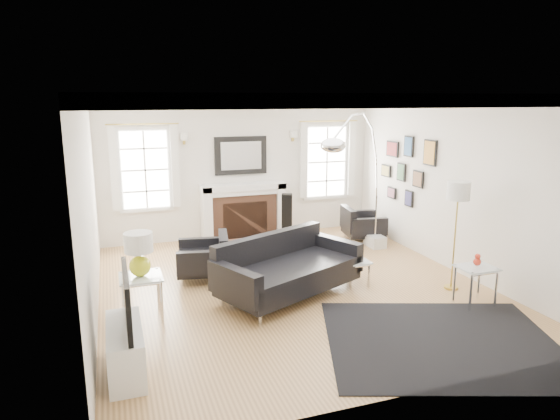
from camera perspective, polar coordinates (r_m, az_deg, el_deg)
name	(u,v)px	position (r m, az deg, el deg)	size (l,w,h in m)	color
floor	(292,286)	(7.58, 1.41, -8.69)	(6.00, 6.00, 0.00)	olive
back_wall	(241,168)	(10.02, -4.54, 4.83)	(5.50, 0.04, 2.80)	silver
front_wall	(411,255)	(4.58, 14.70, -5.05)	(5.50, 0.04, 2.80)	silver
left_wall	(89,208)	(6.76, -20.95, 0.20)	(0.04, 6.00, 2.80)	silver
right_wall	(452,184)	(8.53, 19.08, 2.80)	(0.04, 6.00, 2.80)	silver
ceiling	(293,95)	(7.06, 1.54, 12.98)	(5.50, 6.00, 0.02)	white
crown_molding	(293,100)	(7.06, 1.53, 12.50)	(5.50, 6.00, 0.12)	white
fireplace	(244,212)	(9.97, -4.15, -0.21)	(1.70, 0.69, 1.11)	white
mantel_mirror	(241,156)	(9.94, -4.50, 6.22)	(1.05, 0.07, 0.75)	black
window_left	(145,169)	(9.67, -15.17, 4.50)	(1.24, 0.15, 1.62)	white
window_right	(326,161)	(10.57, 5.33, 5.55)	(1.24, 0.15, 1.62)	white
gallery_wall	(406,166)	(9.53, 14.22, 4.89)	(0.04, 1.73, 1.29)	black
tv_unit	(126,343)	(5.48, -17.23, -14.29)	(0.35, 1.00, 1.09)	white
area_rug	(442,341)	(6.26, 17.99, -14.10)	(2.62, 2.18, 0.01)	black
sofa	(286,269)	(7.14, 0.67, -6.81)	(2.34, 1.76, 0.70)	black
armchair_left	(206,258)	(7.89, -8.46, -5.48)	(0.91, 0.98, 0.58)	black
armchair_right	(361,225)	(9.99, 9.20, -1.71)	(0.85, 0.92, 0.55)	black
coffee_table	(334,259)	(7.71, 6.24, -5.63)	(0.86, 0.86, 0.38)	silver
side_table_left	(141,284)	(6.59, -15.59, -8.17)	(0.52, 0.52, 0.58)	silver
nesting_table	(476,275)	(7.29, 21.49, -6.94)	(0.49, 0.41, 0.54)	silver
gourd_lamp	(139,251)	(6.46, -15.82, -4.57)	(0.35, 0.35, 0.56)	#C7D01A
orange_vase	(477,260)	(7.23, 21.62, -5.37)	(0.10, 0.10, 0.16)	red
arc_floor_lamp	(357,180)	(8.45, 8.82, 3.39)	(1.85, 1.72, 2.62)	silver
stick_floor_lamp	(458,196)	(7.54, 19.69, 1.48)	(0.33, 0.33, 1.61)	gold
speaker_tower	(287,220)	(9.50, 0.79, -1.11)	(0.20, 0.20, 0.99)	black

